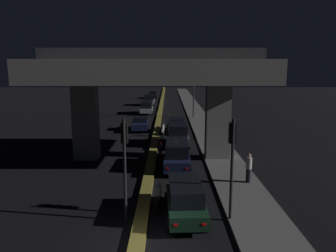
# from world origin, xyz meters

# --- Properties ---
(median_divider) EXTENTS (0.66, 126.00, 0.21)m
(median_divider) POSITION_xyz_m (0.00, 35.00, 0.11)
(median_divider) COLOR olive
(median_divider) RESTS_ON ground_plane
(sidewalk_right) EXTENTS (2.90, 126.00, 0.12)m
(sidewalk_right) POSITION_xyz_m (5.52, 28.00, 0.06)
(sidewalk_right) COLOR #5B5956
(sidewalk_right) RESTS_ON ground_plane
(elevated_overpass) EXTENTS (16.99, 9.31, 8.48)m
(elevated_overpass) POSITION_xyz_m (0.00, 13.27, 6.42)
(elevated_overpass) COLOR gray
(elevated_overpass) RESTS_ON ground_plane
(traffic_light_left_of_median) EXTENTS (0.30, 0.49, 4.86)m
(traffic_light_left_of_median) POSITION_xyz_m (-0.73, 2.89, 3.31)
(traffic_light_left_of_median) COLOR black
(traffic_light_left_of_median) RESTS_ON ground_plane
(traffic_light_right_of_median) EXTENTS (0.30, 0.49, 4.86)m
(traffic_light_right_of_median) POSITION_xyz_m (4.17, 2.89, 3.32)
(traffic_light_right_of_median) COLOR black
(traffic_light_right_of_median) RESTS_ON ground_plane
(street_lamp) EXTENTS (2.84, 0.32, 7.40)m
(street_lamp) POSITION_xyz_m (4.35, 33.79, 4.47)
(street_lamp) COLOR #2D2D30
(street_lamp) RESTS_ON ground_plane
(car_dark_green_lead) EXTENTS (2.00, 4.35, 1.74)m
(car_dark_green_lead) POSITION_xyz_m (2.07, 3.20, 0.93)
(car_dark_green_lead) COLOR black
(car_dark_green_lead) RESTS_ON ground_plane
(car_dark_blue_second) EXTENTS (2.00, 4.74, 1.91)m
(car_dark_blue_second) POSITION_xyz_m (1.89, 10.85, 1.00)
(car_dark_blue_second) COLOR #141938
(car_dark_blue_second) RESTS_ON ground_plane
(car_grey_third) EXTENTS (2.07, 4.51, 1.96)m
(car_grey_third) POSITION_xyz_m (2.15, 17.78, 1.02)
(car_grey_third) COLOR #515459
(car_grey_third) RESTS_ON ground_plane
(car_black_fourth) EXTENTS (2.06, 4.07, 1.51)m
(car_black_fourth) POSITION_xyz_m (2.15, 23.79, 0.79)
(car_black_fourth) COLOR black
(car_black_fourth) RESTS_ON ground_plane
(car_dark_blue_lead_oncoming) EXTENTS (2.04, 4.06, 1.50)m
(car_dark_blue_lead_oncoming) POSITION_xyz_m (-1.89, 24.73, 0.76)
(car_dark_blue_lead_oncoming) COLOR #141938
(car_dark_blue_lead_oncoming) RESTS_ON ground_plane
(car_silver_second_oncoming) EXTENTS (2.12, 4.48, 1.84)m
(car_silver_second_oncoming) POSITION_xyz_m (-2.00, 37.70, 0.98)
(car_silver_second_oncoming) COLOR gray
(car_silver_second_oncoming) RESTS_ON ground_plane
(car_silver_third_oncoming) EXTENTS (2.08, 4.02, 1.97)m
(car_silver_third_oncoming) POSITION_xyz_m (-2.17, 48.58, 1.03)
(car_silver_third_oncoming) COLOR gray
(car_silver_third_oncoming) RESTS_ON ground_plane
(car_black_fourth_oncoming) EXTENTS (1.92, 4.17, 1.57)m
(car_black_fourth_oncoming) POSITION_xyz_m (-2.18, 61.67, 0.78)
(car_black_fourth_oncoming) COLOR black
(car_black_fourth_oncoming) RESTS_ON ground_plane
(motorcycle_black_filtering_near) EXTENTS (0.34, 2.02, 1.44)m
(motorcycle_black_filtering_near) POSITION_xyz_m (0.75, 4.15, 0.61)
(motorcycle_black_filtering_near) COLOR black
(motorcycle_black_filtering_near) RESTS_ON ground_plane
(motorcycle_red_filtering_mid) EXTENTS (0.33, 1.82, 1.40)m
(motorcycle_red_filtering_mid) POSITION_xyz_m (0.66, 12.78, 0.60)
(motorcycle_red_filtering_mid) COLOR black
(motorcycle_red_filtering_mid) RESTS_ON ground_plane
(motorcycle_white_filtering_far) EXTENTS (0.34, 1.89, 1.48)m
(motorcycle_white_filtering_far) POSITION_xyz_m (0.70, 21.38, 0.63)
(motorcycle_white_filtering_far) COLOR black
(motorcycle_white_filtering_far) RESTS_ON ground_plane
(pedestrian_on_sidewalk) EXTENTS (0.36, 0.36, 1.80)m
(pedestrian_on_sidewalk) POSITION_xyz_m (6.18, 7.63, 1.03)
(pedestrian_on_sidewalk) COLOR black
(pedestrian_on_sidewalk) RESTS_ON sidewalk_right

